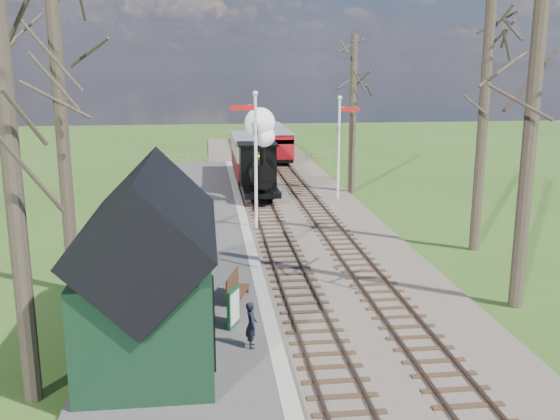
{
  "coord_description": "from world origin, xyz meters",
  "views": [
    {
      "loc": [
        -2.84,
        -11.12,
        7.22
      ],
      "look_at": [
        0.03,
        13.11,
        1.6
      ],
      "focal_mm": 40.0,
      "sensor_mm": 36.0,
      "label": 1
    }
  ],
  "objects_px": {
    "semaphore_near": "(254,151)",
    "sign_board": "(233,307)",
    "coach": "(251,156)",
    "bench": "(235,287)",
    "person": "(251,325)",
    "locomotive": "(259,160)",
    "station_shed": "(151,270)",
    "red_carriage_a": "(278,145)",
    "red_carriage_b": "(271,137)",
    "semaphore_far": "(340,140)"
  },
  "relations": [
    {
      "from": "sign_board",
      "to": "person",
      "type": "bearing_deg",
      "value": -74.12
    },
    {
      "from": "sign_board",
      "to": "person",
      "type": "distance_m",
      "value": 1.44
    },
    {
      "from": "semaphore_far",
      "to": "sign_board",
      "type": "relative_size",
      "value": 5.26
    },
    {
      "from": "sign_board",
      "to": "person",
      "type": "height_order",
      "value": "person"
    },
    {
      "from": "semaphore_far",
      "to": "red_carriage_a",
      "type": "bearing_deg",
      "value": 97.33
    },
    {
      "from": "locomotive",
      "to": "semaphore_far",
      "type": "bearing_deg",
      "value": -4.08
    },
    {
      "from": "semaphore_near",
      "to": "person",
      "type": "height_order",
      "value": "semaphore_near"
    },
    {
      "from": "locomotive",
      "to": "bench",
      "type": "relative_size",
      "value": 3.31
    },
    {
      "from": "coach",
      "to": "person",
      "type": "xyz_separation_m",
      "value": [
        -1.82,
        -24.72,
        -0.86
      ]
    },
    {
      "from": "red_carriage_a",
      "to": "person",
      "type": "distance_m",
      "value": 32.42
    },
    {
      "from": "red_carriage_b",
      "to": "person",
      "type": "bearing_deg",
      "value": -96.71
    },
    {
      "from": "bench",
      "to": "person",
      "type": "bearing_deg",
      "value": -85.73
    },
    {
      "from": "red_carriage_a",
      "to": "person",
      "type": "xyz_separation_m",
      "value": [
        -4.42,
        -32.11,
        -0.58
      ]
    },
    {
      "from": "semaphore_near",
      "to": "semaphore_far",
      "type": "xyz_separation_m",
      "value": [
        5.14,
        6.0,
        -0.27
      ]
    },
    {
      "from": "semaphore_near",
      "to": "bench",
      "type": "bearing_deg",
      "value": -98.36
    },
    {
      "from": "semaphore_near",
      "to": "sign_board",
      "type": "xyz_separation_m",
      "value": [
        -1.45,
        -10.95,
        -2.88
      ]
    },
    {
      "from": "semaphore_far",
      "to": "bench",
      "type": "bearing_deg",
      "value": -113.39
    },
    {
      "from": "station_shed",
      "to": "person",
      "type": "bearing_deg",
      "value": -7.63
    },
    {
      "from": "semaphore_far",
      "to": "person",
      "type": "height_order",
      "value": "semaphore_far"
    },
    {
      "from": "red_carriage_a",
      "to": "red_carriage_b",
      "type": "height_order",
      "value": "same"
    },
    {
      "from": "semaphore_near",
      "to": "red_carriage_b",
      "type": "xyz_separation_m",
      "value": [
        3.37,
        25.28,
        -2.23
      ]
    },
    {
      "from": "sign_board",
      "to": "bench",
      "type": "distance_m",
      "value": 2.04
    },
    {
      "from": "red_carriage_a",
      "to": "coach",
      "type": "bearing_deg",
      "value": -109.36
    },
    {
      "from": "locomotive",
      "to": "coach",
      "type": "distance_m",
      "value": 6.1
    },
    {
      "from": "station_shed",
      "to": "locomotive",
      "type": "relative_size",
      "value": 1.26
    },
    {
      "from": "semaphore_far",
      "to": "sign_board",
      "type": "height_order",
      "value": "semaphore_far"
    },
    {
      "from": "red_carriage_a",
      "to": "semaphore_near",
      "type": "bearing_deg",
      "value": -99.67
    },
    {
      "from": "semaphore_far",
      "to": "red_carriage_a",
      "type": "height_order",
      "value": "semaphore_far"
    },
    {
      "from": "locomotive",
      "to": "red_carriage_b",
      "type": "xyz_separation_m",
      "value": [
        2.61,
        18.97,
        -0.9
      ]
    },
    {
      "from": "semaphore_far",
      "to": "bench",
      "type": "distance_m",
      "value": 16.49
    },
    {
      "from": "station_shed",
      "to": "red_carriage_a",
      "type": "height_order",
      "value": "station_shed"
    },
    {
      "from": "red_carriage_a",
      "to": "bench",
      "type": "distance_m",
      "value": 29.09
    },
    {
      "from": "bench",
      "to": "red_carriage_a",
      "type": "bearing_deg",
      "value": 80.74
    },
    {
      "from": "coach",
      "to": "semaphore_near",
      "type": "bearing_deg",
      "value": -93.55
    },
    {
      "from": "person",
      "to": "station_shed",
      "type": "bearing_deg",
      "value": 80.41
    },
    {
      "from": "locomotive",
      "to": "station_shed",
      "type": "bearing_deg",
      "value": -103.17
    },
    {
      "from": "semaphore_near",
      "to": "sign_board",
      "type": "height_order",
      "value": "semaphore_near"
    },
    {
      "from": "locomotive",
      "to": "red_carriage_b",
      "type": "distance_m",
      "value": 19.17
    },
    {
      "from": "station_shed",
      "to": "sign_board",
      "type": "xyz_separation_m",
      "value": [
        2.08,
        1.05,
        -1.52
      ]
    },
    {
      "from": "locomotive",
      "to": "bench",
      "type": "distance_m",
      "value": 15.47
    },
    {
      "from": "red_carriage_a",
      "to": "semaphore_far",
      "type": "bearing_deg",
      "value": -82.67
    },
    {
      "from": "locomotive",
      "to": "coach",
      "type": "bearing_deg",
      "value": 89.89
    },
    {
      "from": "locomotive",
      "to": "sign_board",
      "type": "distance_m",
      "value": 17.47
    },
    {
      "from": "bench",
      "to": "semaphore_near",
      "type": "bearing_deg",
      "value": 81.64
    },
    {
      "from": "red_carriage_a",
      "to": "sign_board",
      "type": "distance_m",
      "value": 31.12
    },
    {
      "from": "locomotive",
      "to": "bench",
      "type": "xyz_separation_m",
      "value": [
        -2.07,
        -15.23,
        -1.7
      ]
    },
    {
      "from": "person",
      "to": "sign_board",
      "type": "bearing_deg",
      "value": 13.92
    },
    {
      "from": "sign_board",
      "to": "semaphore_far",
      "type": "bearing_deg",
      "value": 68.75
    },
    {
      "from": "coach",
      "to": "bench",
      "type": "height_order",
      "value": "coach"
    },
    {
      "from": "red_carriage_b",
      "to": "semaphore_near",
      "type": "bearing_deg",
      "value": -97.59
    }
  ]
}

